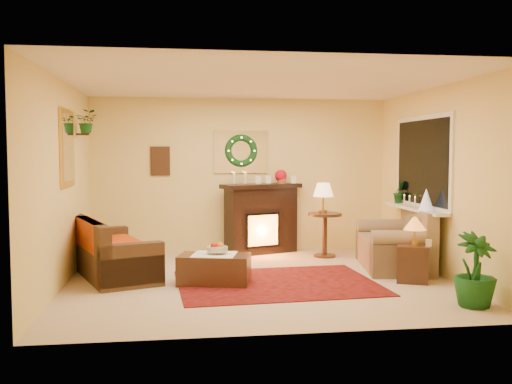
{
  "coord_description": "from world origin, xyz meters",
  "views": [
    {
      "loc": [
        -1.05,
        -7.37,
        1.69
      ],
      "look_at": [
        0.0,
        0.35,
        1.15
      ],
      "focal_mm": 40.0,
      "sensor_mm": 36.0,
      "label": 1
    }
  ],
  "objects": [
    {
      "name": "coffee_table",
      "position": [
        -0.61,
        -0.12,
        0.21
      ],
      "size": [
        1.0,
        0.7,
        0.38
      ],
      "primitive_type": "cube",
      "rotation": [
        0.0,
        0.0,
        -0.24
      ],
      "color": "black",
      "rests_on": "floor"
    },
    {
      "name": "end_table_square",
      "position": [
        1.98,
        -0.34,
        0.27
      ],
      "size": [
        0.51,
        0.51,
        0.48
      ],
      "primitive_type": "cube",
      "rotation": [
        0.0,
        0.0,
        -0.39
      ],
      "color": "#491B0F",
      "rests_on": "floor"
    },
    {
      "name": "wall_left",
      "position": [
        -2.5,
        0.0,
        1.3
      ],
      "size": [
        4.5,
        4.5,
        0.0
      ],
      "primitive_type": "plane",
      "color": "#EFD88C",
      "rests_on": "ground"
    },
    {
      "name": "hanging_plant",
      "position": [
        -2.34,
        1.05,
        1.97
      ],
      "size": [
        0.33,
        0.28,
        0.36
      ],
      "primitive_type": "imported",
      "color": "#194719",
      "rests_on": "wall_left"
    },
    {
      "name": "mini_tree",
      "position": [
        2.35,
        0.11,
        1.04
      ],
      "size": [
        0.2,
        0.2,
        0.31
      ],
      "primitive_type": "cone",
      "color": "white",
      "rests_on": "window_sill"
    },
    {
      "name": "gold_mirror",
      "position": [
        -2.48,
        0.3,
        1.75
      ],
      "size": [
        0.03,
        0.84,
        1.0
      ],
      "primitive_type": "cube",
      "color": "gold",
      "rests_on": "wall_left"
    },
    {
      "name": "sill_plant",
      "position": [
        2.42,
        1.23,
        1.08
      ],
      "size": [
        0.26,
        0.21,
        0.47
      ],
      "primitive_type": "imported",
      "color": "#204525",
      "rests_on": "window_sill"
    },
    {
      "name": "wall_art",
      "position": [
        -1.35,
        2.23,
        1.55
      ],
      "size": [
        0.32,
        0.03,
        0.48
      ],
      "primitive_type": "cube",
      "color": "#381E11",
      "rests_on": "wall_back"
    },
    {
      "name": "mantel_candle_b",
      "position": [
        0.05,
        2.05,
        1.26
      ],
      "size": [
        0.06,
        0.06,
        0.18
      ],
      "primitive_type": "cylinder",
      "color": "white",
      "rests_on": "fireplace"
    },
    {
      "name": "lamp_cream",
      "position": [
        1.26,
        1.55,
        0.88
      ],
      "size": [
        0.33,
        0.33,
        0.5
      ],
      "primitive_type": "cone",
      "color": "#F3C386",
      "rests_on": "side_table_round"
    },
    {
      "name": "side_table_round",
      "position": [
        1.29,
        1.56,
        0.33
      ],
      "size": [
        0.61,
        0.61,
        0.71
      ],
      "primitive_type": "cylinder",
      "rotation": [
        0.0,
        0.0,
        -0.11
      ],
      "color": "#4F1B10",
      "rests_on": "floor"
    },
    {
      "name": "mantel_candle_a",
      "position": [
        -0.14,
        2.05,
        1.26
      ],
      "size": [
        0.06,
        0.06,
        0.17
      ],
      "primitive_type": "cylinder",
      "color": "beige",
      "rests_on": "fireplace"
    },
    {
      "name": "fireplace",
      "position": [
        0.31,
        2.04,
        0.55
      ],
      "size": [
        1.25,
        0.77,
        1.1
      ],
      "primitive_type": "cube",
      "rotation": [
        0.0,
        0.0,
        0.35
      ],
      "color": "black",
      "rests_on": "floor"
    },
    {
      "name": "sofa",
      "position": [
        -1.93,
        0.54,
        0.43
      ],
      "size": [
        1.4,
        2.01,
        0.79
      ],
      "primitive_type": "cube",
      "rotation": [
        0.0,
        0.0,
        0.36
      ],
      "color": "#543426",
      "rests_on": "floor"
    },
    {
      "name": "wall_right",
      "position": [
        2.5,
        0.0,
        1.3
      ],
      "size": [
        4.5,
        4.5,
        0.0
      ],
      "primitive_type": "plane",
      "color": "#EFD88C",
      "rests_on": "ground"
    },
    {
      "name": "wall_back",
      "position": [
        0.0,
        2.25,
        1.3
      ],
      "size": [
        5.0,
        5.0,
        0.0
      ],
      "primitive_type": "plane",
      "color": "#EFD88C",
      "rests_on": "ground"
    },
    {
      "name": "ceiling",
      "position": [
        0.0,
        0.0,
        2.6
      ],
      "size": [
        5.0,
        5.0,
        0.0
      ],
      "primitive_type": "plane",
      "color": "white",
      "rests_on": "ground"
    },
    {
      "name": "floor",
      "position": [
        0.0,
        0.0,
        0.0
      ],
      "size": [
        5.0,
        5.0,
        0.0
      ],
      "primitive_type": "plane",
      "color": "beige",
      "rests_on": "ground"
    },
    {
      "name": "lamp_tiffany",
      "position": [
        1.98,
        -0.37,
        0.74
      ],
      "size": [
        0.29,
        0.29,
        0.43
      ],
      "primitive_type": "cone",
      "color": "#FF9841",
      "rests_on": "end_table_square"
    },
    {
      "name": "window_glass",
      "position": [
        2.47,
        0.55,
        1.55
      ],
      "size": [
        0.02,
        1.7,
        1.22
      ],
      "primitive_type": "cube",
      "color": "black",
      "rests_on": "wall_right"
    },
    {
      "name": "poinsettia",
      "position": [
        0.65,
        2.04,
        1.3
      ],
      "size": [
        0.2,
        0.2,
        0.2
      ],
      "primitive_type": "sphere",
      "color": "red",
      "rests_on": "fireplace"
    },
    {
      "name": "window_frame",
      "position": [
        2.48,
        0.55,
        1.55
      ],
      "size": [
        0.03,
        1.86,
        1.36
      ],
      "primitive_type": "cube",
      "color": "white",
      "rests_on": "wall_right"
    },
    {
      "name": "area_rug",
      "position": [
        0.2,
        -0.21,
        0.01
      ],
      "size": [
        2.64,
        2.05,
        0.01
      ],
      "primitive_type": "cube",
      "rotation": [
        0.0,
        0.0,
        0.06
      ],
      "color": "maroon",
      "rests_on": "floor"
    },
    {
      "name": "floor_palm",
      "position": [
        2.15,
        -1.59,
        0.45
      ],
      "size": [
        1.71,
        1.71,
        2.45
      ],
      "primitive_type": "imported",
      "rotation": [
        0.0,
        0.0,
        0.29
      ],
      "color": "#12370F",
      "rests_on": "floor"
    },
    {
      "name": "wall_front",
      "position": [
        0.0,
        -2.25,
        1.3
      ],
      "size": [
        5.0,
        5.0,
        0.0
      ],
      "primitive_type": "plane",
      "color": "#EFD88C",
      "rests_on": "ground"
    },
    {
      "name": "loveseat",
      "position": [
        2.06,
        0.54,
        0.42
      ],
      "size": [
        1.11,
        1.64,
        0.88
      ],
      "primitive_type": "cube",
      "rotation": [
        0.0,
        0.0,
        -0.16
      ],
      "color": "tan",
      "rests_on": "floor"
    },
    {
      "name": "red_throw",
      "position": [
        -1.99,
        0.69,
        0.46
      ],
      "size": [
        0.73,
        1.19,
        0.02
      ],
      "primitive_type": "cube",
      "color": "#B31505",
      "rests_on": "sofa"
    },
    {
      "name": "fruit_bowl",
      "position": [
        -0.57,
        -0.1,
        0.45
      ],
      "size": [
        0.27,
        0.27,
        0.06
      ],
      "primitive_type": "cylinder",
      "color": "silver",
      "rests_on": "coffee_table"
    },
    {
      "name": "wreath",
      "position": [
        0.0,
        2.19,
        1.72
      ],
      "size": [
        0.55,
        0.11,
        0.55
      ],
      "primitive_type": "torus",
      "rotation": [
        1.57,
        0.0,
        0.0
      ],
      "color": "#194719",
      "rests_on": "wall_back"
    },
    {
      "name": "mantel_mirror",
      "position": [
        0.0,
        2.23,
        1.7
      ],
      "size": [
        0.92,
        0.02,
        0.72
      ],
      "primitive_type": "cube",
      "color": "white",
      "rests_on": "wall_back"
    },
    {
      "name": "window_sill",
      "position": [
        2.38,
        0.55,
        0.87
      ],
      "size": [
        0.22,
        1.86,
        0.04
      ],
      "primitive_type": "cube",
      "color": "white",
      "rests_on": "wall_right"
    }
  ]
}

